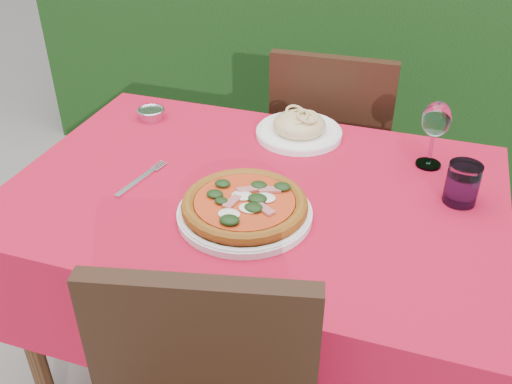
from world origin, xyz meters
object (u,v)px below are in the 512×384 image
(water_glass, at_px, (462,185))
(fork, at_px, (136,182))
(chair_far, at_px, (331,150))
(pasta_plate, at_px, (299,128))
(steel_ramekin, at_px, (151,114))
(wine_glass, at_px, (436,122))
(pizza_plate, at_px, (245,207))

(water_glass, distance_m, fork, 0.83)
(chair_far, height_order, pasta_plate, chair_far)
(water_glass, bearing_deg, steel_ramekin, 169.11)
(water_glass, relative_size, wine_glass, 0.56)
(pizza_plate, xyz_separation_m, pasta_plate, (0.02, 0.44, -0.00))
(chair_far, distance_m, fork, 0.86)
(pasta_plate, height_order, steel_ramekin, pasta_plate)
(chair_far, bearing_deg, pizza_plate, 83.72)
(fork, distance_m, steel_ramekin, 0.38)
(wine_glass, bearing_deg, pizza_plate, -135.82)
(water_glass, xyz_separation_m, steel_ramekin, (-0.94, 0.18, -0.03))
(steel_ramekin, bearing_deg, water_glass, -10.89)
(pizza_plate, xyz_separation_m, fork, (-0.32, 0.05, -0.02))
(fork, height_order, steel_ramekin, steel_ramekin)
(chair_far, relative_size, steel_ramekin, 11.62)
(water_glass, bearing_deg, pizza_plate, -154.72)
(chair_far, xyz_separation_m, pizza_plate, (-0.06, -0.79, 0.25))
(water_glass, bearing_deg, pasta_plate, 155.30)
(chair_far, distance_m, pasta_plate, 0.43)
(chair_far, bearing_deg, steel_ramekin, 34.04)
(water_glass, relative_size, fork, 0.50)
(wine_glass, distance_m, fork, 0.80)
(chair_far, relative_size, water_glass, 8.63)
(chair_far, relative_size, wine_glass, 4.86)
(water_glass, distance_m, wine_glass, 0.20)
(pizza_plate, bearing_deg, fork, 170.71)
(pasta_plate, height_order, water_glass, water_glass)
(chair_far, xyz_separation_m, fork, (-0.38, -0.73, 0.23))
(steel_ramekin, bearing_deg, wine_glass, -1.48)
(chair_far, bearing_deg, water_glass, 125.42)
(pizza_plate, xyz_separation_m, steel_ramekin, (-0.46, 0.41, -0.01))
(water_glass, relative_size, steel_ramekin, 1.35)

